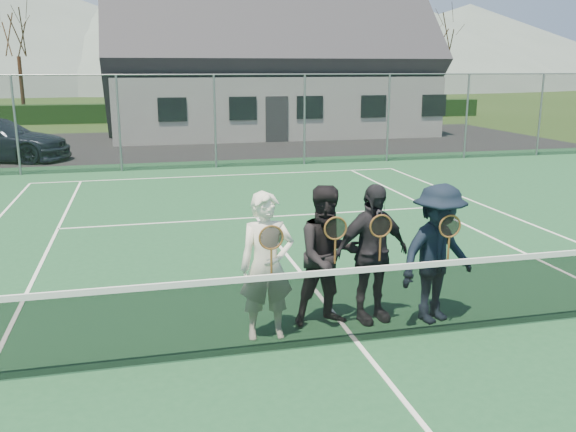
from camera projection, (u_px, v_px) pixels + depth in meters
name	position (u px, v px, depth m)	size (l,w,h in m)	color
ground	(197.00, 144.00, 26.17)	(220.00, 220.00, 0.00)	#2C491A
court_surface	(357.00, 343.00, 7.28)	(30.00, 30.00, 0.02)	#1C4C2B
tarmac_carpark	(101.00, 147.00, 25.25)	(40.00, 12.00, 0.01)	black
hedge_row	(179.00, 112.00, 37.36)	(40.00, 1.20, 1.10)	black
hill_centre	(275.00, 18.00, 98.94)	(120.00, 120.00, 22.00)	slate
hill_east	(467.00, 45.00, 107.91)	(90.00, 90.00, 14.00)	slate
court_markings	(357.00, 342.00, 7.28)	(11.03, 23.83, 0.01)	white
tennis_net	(358.00, 302.00, 7.16)	(11.68, 0.08, 1.10)	slate
perimeter_fence	(215.00, 121.00, 19.67)	(30.07, 0.07, 3.02)	slate
clubhouse	(269.00, 51.00, 29.91)	(15.60, 8.20, 7.70)	silver
tree_b	(15.00, 21.00, 35.00)	(3.20, 3.20, 7.77)	#321C12
tree_c	(207.00, 24.00, 37.52)	(3.20, 3.20, 7.77)	#372014
tree_d	(360.00, 27.00, 39.81)	(3.20, 3.20, 7.77)	#3A2715
tree_e	(443.00, 28.00, 41.19)	(3.20, 3.20, 7.77)	#372414
player_a	(267.00, 266.00, 7.23)	(0.67, 0.51, 1.80)	white
player_b	(328.00, 256.00, 7.62)	(0.92, 0.74, 1.80)	black
player_c	(372.00, 253.00, 7.73)	(1.12, 0.62, 1.80)	black
player_d	(437.00, 254.00, 7.72)	(1.31, 1.00, 1.80)	black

